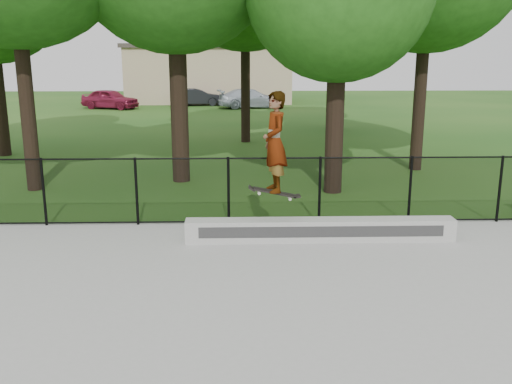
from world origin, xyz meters
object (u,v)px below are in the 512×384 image
car_a (110,99)px  car_c (251,98)px  car_b (197,97)px  skater_airborne (275,143)px  grind_ledge (320,230)px

car_a → car_c: size_ratio=0.94×
car_b → skater_airborne: 30.37m
car_a → car_b: (5.63, 2.13, -0.06)m
car_a → skater_airborne: size_ratio=1.83×
grind_ledge → car_b: car_b is taller
car_b → skater_airborne: skater_airborne is taller
grind_ledge → skater_airborne: 2.01m
car_b → skater_airborne: bearing=177.3°
grind_ledge → car_b: bearing=98.8°
car_c → skater_airborne: size_ratio=1.95×
grind_ledge → car_a: size_ratio=1.40×
car_b → car_c: (3.82, -1.90, 0.04)m
car_a → car_b: 6.02m
car_a → car_c: car_a is taller
skater_airborne → car_b: bearing=97.0°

